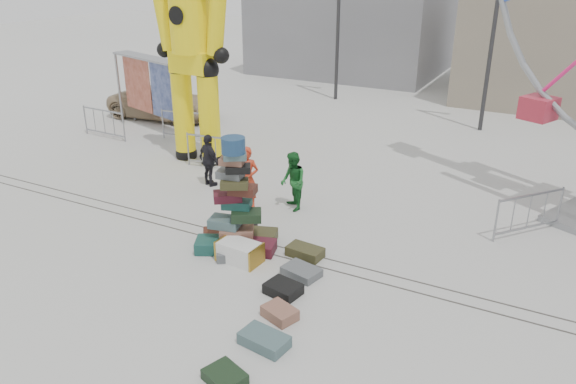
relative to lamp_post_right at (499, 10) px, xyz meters
The scene contains 23 objects.
ground 14.09m from the lamp_post_right, 103.39° to the right, with size 90.00×90.00×0.00m, color #9E9E99.
track_line_near 13.54m from the lamp_post_right, 104.01° to the right, with size 40.00×0.04×0.01m, color #47443F.
track_line_far 13.18m from the lamp_post_right, 104.46° to the right, with size 40.00×0.04×0.01m, color #47443F.
building_left 13.00m from the lamp_post_right, 135.30° to the left, with size 10.00×8.00×4.40m, color gray.
lamp_post_right is the anchor object (origin of this frame).
suitcase_tower 13.44m from the lamp_post_right, 105.25° to the right, with size 2.07×1.81×2.71m.
crash_test_dummy 11.15m from the lamp_post_right, 134.20° to the right, with size 2.81×1.25×7.12m.
banner_scaffold 13.01m from the lamp_post_right, 152.04° to the right, with size 3.94×1.72×2.83m.
steamer_trunk 13.99m from the lamp_post_right, 102.93° to the right, with size 0.98×0.57×0.46m, color silver.
row_case_0 13.00m from the lamp_post_right, 98.34° to the right, with size 0.82×0.47×0.23m, color #3E3C1F.
row_case_1 13.71m from the lamp_post_right, 96.56° to the right, with size 0.78×0.54×0.18m, color #5B5F63.
row_case_2 14.46m from the lamp_post_right, 96.24° to the right, with size 0.70×0.54×0.23m, color black.
row_case_3 15.15m from the lamp_post_right, 94.61° to the right, with size 0.64×0.46×0.22m, color #8F5C49.
row_case_4 15.94m from the lamp_post_right, 93.82° to the right, with size 0.86×0.52×0.23m, color #496568.
row_case_5 17.00m from the lamp_post_right, 93.95° to the right, with size 0.65×0.52×0.19m, color black.
barricade_dummy_a 15.00m from the lamp_post_right, 148.47° to the right, with size 2.00×0.10×1.10m, color gray, non-canonical shape.
barricade_dummy_b 12.02m from the lamp_post_right, 145.81° to the right, with size 2.00×0.10×1.10m, color gray, non-canonical shape.
barricade_dummy_c 11.47m from the lamp_post_right, 129.02° to the right, with size 2.00×0.10×1.10m, color gray, non-canonical shape.
barricade_wheel_front 9.80m from the lamp_post_right, 73.53° to the right, with size 2.00×0.10×1.10m, color gray, non-canonical shape.
pedestrian_red 11.89m from the lamp_post_right, 112.35° to the right, with size 0.63×0.41×1.72m, color #B9331A.
pedestrian_green 11.09m from the lamp_post_right, 107.85° to the right, with size 0.78×0.60×1.60m, color #175C22.
pedestrian_black 12.00m from the lamp_post_right, 122.59° to the right, with size 0.92×0.38×1.57m, color black.
parked_suv 13.47m from the lamp_post_right, 160.44° to the right, with size 2.12×4.61×1.28m, color tan.
Camera 1 is at (6.19, -9.22, 6.39)m, focal length 35.00 mm.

